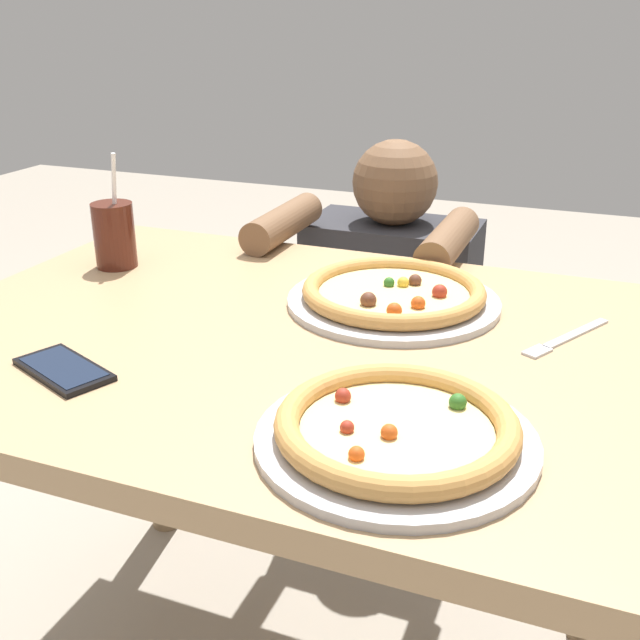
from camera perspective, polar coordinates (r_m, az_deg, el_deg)
name	(u,v)px	position (r m, az deg, el deg)	size (l,w,h in m)	color
dining_table	(290,399)	(1.21, -2.25, -5.96)	(1.17, 0.86, 0.75)	tan
pizza_near	(396,430)	(0.87, 5.76, -8.22)	(0.32, 0.32, 0.04)	#B7B7BC
pizza_far	(394,295)	(1.26, 5.56, 1.91)	(0.35, 0.35, 0.04)	#B7B7BC
drink_cup_colored	(114,235)	(1.49, -15.20, 6.20)	(0.08, 0.08, 0.22)	#4C1E14
fork	(564,339)	(1.19, 17.87, -1.37)	(0.11, 0.19, 0.00)	silver
cell_phone	(64,369)	(1.09, -18.71, -3.53)	(0.17, 0.13, 0.01)	black
diner_seated	(388,351)	(1.89, 5.11, -2.33)	(0.43, 0.53, 0.94)	#333847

